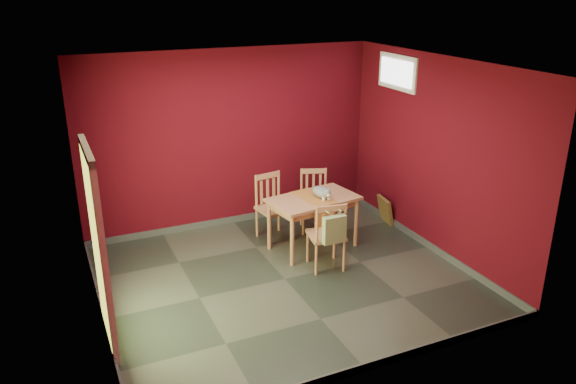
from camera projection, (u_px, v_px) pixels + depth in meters
name	position (u px, v px, depth m)	size (l,w,h in m)	color
ground	(285.00, 279.00, 7.19)	(4.50, 4.50, 0.00)	#2D342D
room_shell	(285.00, 275.00, 7.18)	(4.50, 4.50, 4.50)	#4C0712
doorway	(97.00, 244.00, 5.60)	(0.06, 1.01, 2.13)	#B7D838
window	(397.00, 72.00, 8.08)	(0.05, 0.90, 0.50)	white
outlet_plate	(324.00, 190.00, 9.40)	(0.08, 0.01, 0.12)	silver
dining_table	(313.00, 204.00, 7.82)	(1.31, 0.88, 0.76)	#B17552
table_runner	(317.00, 204.00, 7.71)	(0.44, 0.75, 0.36)	#A4612A
chair_far_left	(273.00, 206.00, 8.21)	(0.51, 0.51, 0.96)	#B17552
chair_far_right	(314.00, 200.00, 8.52)	(0.56, 0.56, 0.92)	#B17552
chair_near	(327.00, 234.00, 7.31)	(0.51, 0.51, 0.95)	#B17552
tote_bag	(334.00, 229.00, 7.05)	(0.30, 0.18, 0.43)	#899D64
cat	(321.00, 190.00, 7.79)	(0.21, 0.40, 0.20)	slate
picture_frame	(385.00, 210.00, 8.83)	(0.19, 0.42, 0.41)	brown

